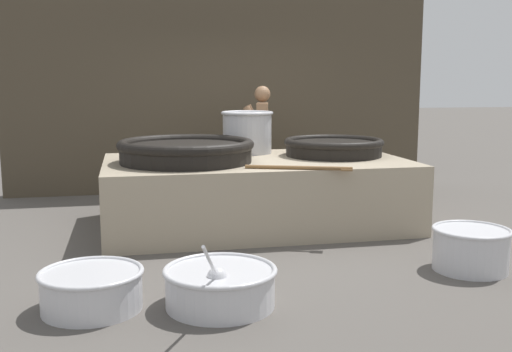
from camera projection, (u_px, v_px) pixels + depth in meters
ground_plane at (256, 225)px, 7.16m from camera, size 60.00×60.00×0.00m
back_wall at (222, 82)px, 9.31m from camera, size 6.58×0.24×3.39m
hearth_platform at (256, 192)px, 7.10m from camera, size 3.51×1.99×0.79m
giant_wok_near at (186, 150)px, 6.76m from camera, size 1.54×1.54×0.26m
giant_wok_far at (334, 146)px, 7.38m from camera, size 1.22×1.22×0.22m
stock_pot at (247, 131)px, 7.63m from camera, size 0.66×0.66×0.53m
stirring_paddle at (304, 168)px, 6.22m from camera, size 1.07×0.46×0.04m
cook at (262, 139)px, 8.54m from camera, size 0.46×0.65×1.64m
prep_bowl_vegetables at (220, 285)px, 4.54m from camera, size 0.87×1.10×0.67m
prep_bowl_meat at (92, 288)px, 4.47m from camera, size 0.78×0.78×0.31m
prep_bowl_extra at (471, 247)px, 5.41m from camera, size 0.70×0.70×0.39m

